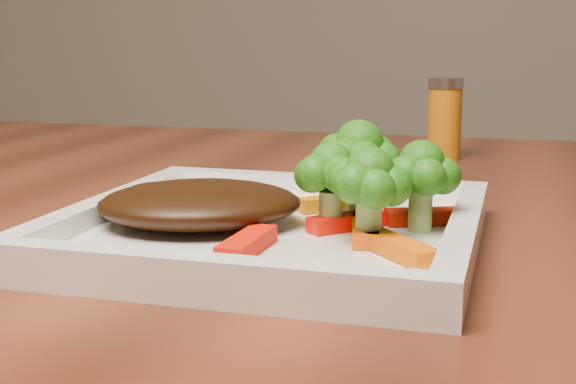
# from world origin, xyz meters

# --- Properties ---
(plate) EXTENTS (0.27, 0.27, 0.01)m
(plate) POSITION_xyz_m (0.06, -0.29, 0.76)
(plate) COLOR white
(plate) RESTS_ON dining_table
(steak) EXTENTS (0.17, 0.15, 0.03)m
(steak) POSITION_xyz_m (0.01, -0.30, 0.78)
(steak) COLOR black
(steak) RESTS_ON plate
(broccoli_0) EXTENTS (0.07, 0.07, 0.07)m
(broccoli_0) POSITION_xyz_m (0.11, -0.25, 0.80)
(broccoli_0) COLOR #2B6611
(broccoli_0) RESTS_ON plate
(broccoli_1) EXTENTS (0.07, 0.07, 0.06)m
(broccoli_1) POSITION_xyz_m (0.16, -0.27, 0.79)
(broccoli_1) COLOR #106512
(broccoli_1) RESTS_ON plate
(broccoli_2) EXTENTS (0.07, 0.07, 0.06)m
(broccoli_2) POSITION_xyz_m (0.13, -0.32, 0.79)
(broccoli_2) COLOR #167914
(broccoli_2) RESTS_ON plate
(broccoli_3) EXTENTS (0.06, 0.06, 0.06)m
(broccoli_3) POSITION_xyz_m (0.10, -0.29, 0.79)
(broccoli_3) COLOR #326B11
(broccoli_3) RESTS_ON plate
(carrot_1) EXTENTS (0.06, 0.06, 0.01)m
(carrot_1) POSITION_xyz_m (0.16, -0.34, 0.77)
(carrot_1) COLOR #DE5C03
(carrot_1) RESTS_ON plate
(carrot_2) EXTENTS (0.02, 0.06, 0.01)m
(carrot_2) POSITION_xyz_m (0.07, -0.36, 0.77)
(carrot_2) COLOR red
(carrot_2) RESTS_ON plate
(carrot_3) EXTENTS (0.06, 0.04, 0.01)m
(carrot_3) POSITION_xyz_m (0.17, -0.25, 0.77)
(carrot_3) COLOR red
(carrot_3) RESTS_ON plate
(carrot_4) EXTENTS (0.05, 0.05, 0.01)m
(carrot_4) POSITION_xyz_m (0.09, -0.23, 0.77)
(carrot_4) COLOR orange
(carrot_4) RESTS_ON plate
(carrot_5) EXTENTS (0.03, 0.06, 0.01)m
(carrot_5) POSITION_xyz_m (0.13, -0.30, 0.77)
(carrot_5) COLOR #FD5E04
(carrot_5) RESTS_ON plate
(carrot_6) EXTENTS (0.05, 0.05, 0.01)m
(carrot_6) POSITION_xyz_m (0.11, -0.28, 0.77)
(carrot_6) COLOR #FF1404
(carrot_6) RESTS_ON plate
(spice_shaker) EXTENTS (0.04, 0.04, 0.09)m
(spice_shaker) POSITION_xyz_m (0.14, 0.12, 0.80)
(spice_shaker) COLOR #B7650A
(spice_shaker) RESTS_ON dining_table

